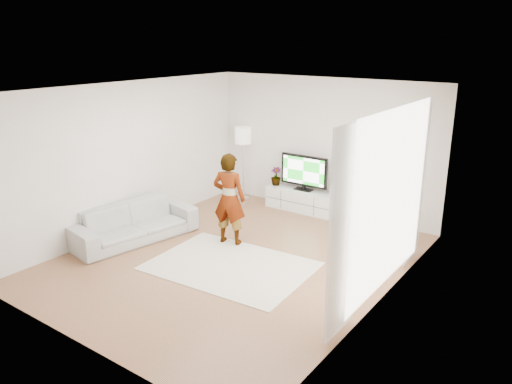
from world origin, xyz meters
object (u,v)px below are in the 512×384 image
Objects in this scene: rug at (230,266)px; sofa at (134,223)px; floor_lamp at (243,139)px; television at (304,171)px; player at (229,199)px; media_console at (302,200)px.

rug is 1.11× the size of sofa.
sofa is 3.29m from floor_lamp.
player is (-0.16, -2.31, -0.02)m from television.
television is 0.66× the size of player.
television is 0.47× the size of sofa.
rug is 1.54× the size of player.
television reaches higher than rug.
sofa is (-1.67, -3.21, -0.53)m from television.
media_console is 0.63m from television.
player reaches higher than television.
floor_lamp is (-1.52, -0.06, 1.17)m from media_console.
television is 2.32m from player.
media_console reaches higher than rug.
floor_lamp is (0.15, 3.11, 1.06)m from sofa.
sofa is at bearing -176.14° from rug.
television is at bearing 98.25° from rug.
rug is at bearing -81.75° from television.
television is 0.65× the size of floor_lamp.
rug is at bearing -81.68° from media_console.
rug is 1.53× the size of floor_lamp.
rug is 3.83m from floor_lamp.
sofa is (-2.12, -0.14, 0.33)m from rug.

